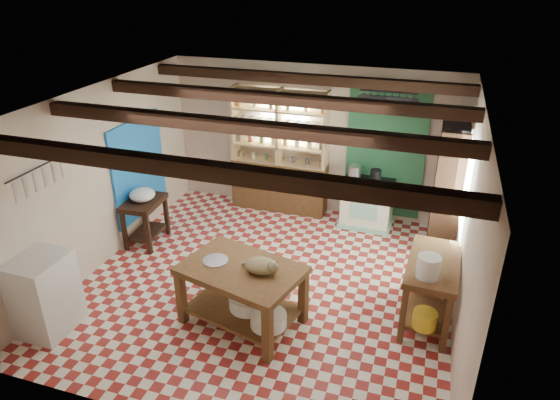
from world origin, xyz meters
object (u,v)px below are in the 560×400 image
(prep_table, at_px, (146,221))
(right_counter, at_px, (430,291))
(white_cabinet, at_px, (45,294))
(cat, at_px, (261,266))
(stove, at_px, (367,204))
(work_table, at_px, (242,295))

(prep_table, distance_m, right_counter, 4.42)
(right_counter, bearing_deg, white_cabinet, -157.20)
(prep_table, bearing_deg, cat, -33.11)
(stove, height_order, right_counter, right_counter)
(work_table, height_order, cat, cat)
(work_table, bearing_deg, cat, 11.31)
(prep_table, xyz_separation_m, white_cabinet, (-0.02, -2.20, 0.13))
(cat, bearing_deg, right_counter, 25.90)
(stove, bearing_deg, cat, -102.79)
(stove, relative_size, white_cabinet, 0.83)
(work_table, bearing_deg, stove, 84.78)
(white_cabinet, bearing_deg, right_counter, 20.27)
(stove, bearing_deg, right_counter, -61.34)
(stove, xyz_separation_m, cat, (-0.81, -3.02, 0.48))
(white_cabinet, relative_size, right_counter, 0.84)
(white_cabinet, bearing_deg, work_table, 21.07)
(prep_table, relative_size, cat, 1.92)
(work_table, distance_m, white_cabinet, 2.37)
(right_counter, bearing_deg, prep_table, 174.98)
(right_counter, relative_size, cat, 3.09)
(stove, relative_size, cat, 2.15)
(stove, bearing_deg, white_cabinet, -128.23)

